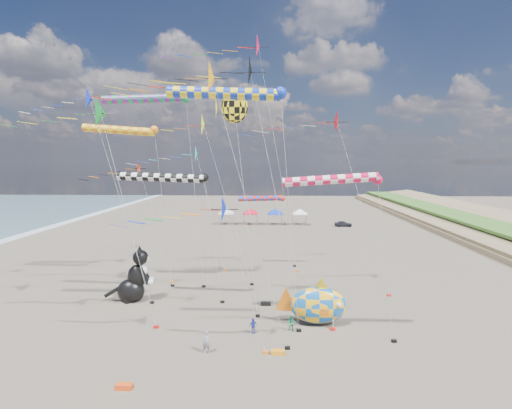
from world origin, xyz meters
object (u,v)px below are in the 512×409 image
object	(u,v)px
person_adult	(207,342)
child_blue	(253,326)
cat_inflatable	(133,274)
child_green	(292,323)
fish_inflatable	(318,305)
parked_car	(343,224)

from	to	relation	value
person_adult	child_blue	bearing A→B (deg)	33.69
cat_inflatable	child_green	xyz separation A→B (m)	(14.14, -6.12, -1.91)
person_adult	child_blue	size ratio (longest dim) A/B	1.33
person_adult	child_green	size ratio (longest dim) A/B	1.24
child_blue	person_adult	bearing A→B (deg)	-161.35
person_adult	child_green	world-z (taller)	person_adult
cat_inflatable	child_green	distance (m)	15.53
cat_inflatable	child_green	size ratio (longest dim) A/B	4.11
cat_inflatable	fish_inflatable	distance (m)	16.97
child_green	parked_car	bearing A→B (deg)	89.51
parked_car	fish_inflatable	bearing A→B (deg)	169.86
person_adult	child_green	bearing A→B (deg)	18.54
cat_inflatable	parked_car	bearing A→B (deg)	45.95
fish_inflatable	cat_inflatable	bearing A→B (deg)	163.36
child_green	parked_car	size ratio (longest dim) A/B	0.36
parked_car	child_blue	bearing A→B (deg)	164.95
fish_inflatable	child_blue	xyz separation A→B (m)	(-4.97, -1.73, -1.03)
cat_inflatable	child_blue	bearing A→B (deg)	-42.61
fish_inflatable	person_adult	distance (m)	9.39
person_adult	parked_car	bearing A→B (deg)	57.02
child_green	fish_inflatable	bearing A→B (deg)	45.06
child_green	person_adult	bearing A→B (deg)	-133.80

